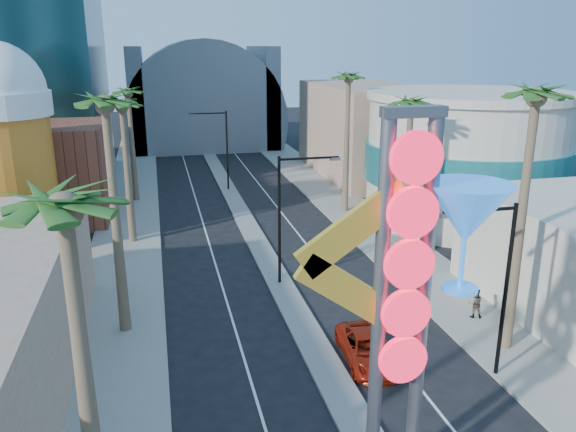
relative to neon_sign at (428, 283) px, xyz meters
name	(u,v)px	position (x,y,z in m)	size (l,w,h in m)	color
sidewalk_west	(129,222)	(-10.32, 32.04, -7.23)	(5.00, 100.00, 0.15)	gray
sidewalk_east	(346,208)	(8.68, 32.04, -7.23)	(5.00, 100.00, 0.15)	gray
median	(237,205)	(-0.82, 35.04, -7.23)	(1.60, 84.00, 0.15)	gray
brick_filler_west	(45,172)	(-16.82, 35.04, -3.31)	(10.00, 10.00, 8.00)	brown
filler_east	(365,130)	(15.18, 45.04, -2.31)	(10.00, 20.00, 10.00)	#9D7B65
beer_mug	(2,142)	(-17.82, 27.04, 0.54)	(7.00, 7.00, 14.50)	orange
turquoise_building	(466,157)	(17.18, 27.04, -2.06)	(16.60, 16.60, 10.60)	beige
canopy	(202,115)	(-0.82, 69.04, -3.00)	(22.00, 16.00, 22.00)	slate
neon_sign	(428,283)	(0.00, 0.00, 0.00)	(6.53, 2.60, 12.55)	gray
streetlight_0	(288,208)	(-0.27, 17.04, -2.43)	(3.79, 0.25, 8.00)	black
streetlight_1	(221,143)	(-1.36, 41.04, -2.43)	(3.79, 0.25, 8.00)	black
streetlight_2	(498,277)	(5.91, 5.04, -2.47)	(3.45, 0.25, 8.00)	black
palm_0	(67,234)	(-9.82, -0.96, 2.62)	(2.40, 2.40, 11.70)	brown
palm_1	(106,120)	(-9.82, 13.04, 3.52)	(2.40, 2.40, 12.70)	brown
palm_2	(122,115)	(-9.82, 27.04, 2.17)	(2.40, 2.40, 11.20)	brown
palm_3	(128,99)	(-9.82, 39.04, 2.17)	(2.40, 2.40, 11.20)	brown
palm_5	(534,115)	(8.18, 7.04, 3.96)	(2.40, 2.40, 13.20)	brown
palm_6	(411,114)	(8.18, 19.04, 2.62)	(2.40, 2.40, 11.70)	brown
palm_7	(348,87)	(8.18, 31.04, 3.52)	(2.40, 2.40, 12.70)	brown
red_pickup	(368,349)	(1.25, 7.45, -6.64)	(2.21, 4.80, 1.33)	#9B1E0B
pedestrian_b	(475,303)	(8.32, 10.09, -6.35)	(0.79, 0.61, 1.62)	gray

